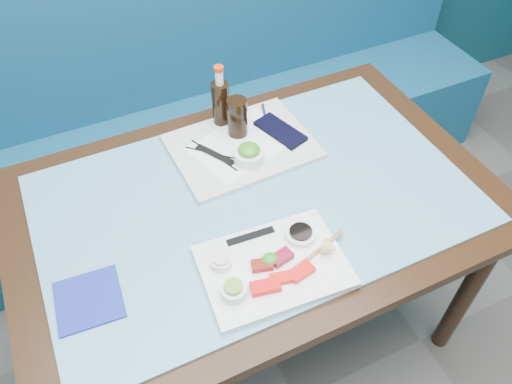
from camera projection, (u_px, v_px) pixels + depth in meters
name	position (u px, v px, depth m)	size (l,w,h in m)	color
booth_bench	(176.00, 129.00, 2.24)	(3.00, 0.56, 1.17)	navy
dining_table	(256.00, 218.00, 1.51)	(1.40, 0.90, 0.75)	black
glass_top	(256.00, 198.00, 1.44)	(1.22, 0.76, 0.01)	#5D9CBA
sashimi_plate	(273.00, 266.00, 1.27)	(0.36, 0.26, 0.02)	white
salmon_left	(265.00, 287.00, 1.21)	(0.07, 0.04, 0.02)	#F00C09
salmon_mid	(283.00, 278.00, 1.22)	(0.06, 0.03, 0.02)	#F81509
salmon_right	(301.00, 272.00, 1.24)	(0.07, 0.03, 0.02)	#FF100A
tuna_left	(262.00, 265.00, 1.25)	(0.05, 0.03, 0.02)	maroon
tuna_right	(281.00, 257.00, 1.26)	(0.06, 0.03, 0.02)	maroon
seaweed_garnish	(270.00, 259.00, 1.26)	(0.05, 0.04, 0.02)	#29871F
ramekin_wasabi	(234.00, 291.00, 1.19)	(0.07, 0.07, 0.03)	white
wasabi_fill	(233.00, 287.00, 1.18)	(0.05, 0.05, 0.01)	#77A635
ramekin_ginger	(221.00, 262.00, 1.25)	(0.05, 0.05, 0.02)	white
ginger_fill	(221.00, 259.00, 1.24)	(0.04, 0.04, 0.01)	beige
soy_dish	(301.00, 234.00, 1.32)	(0.08, 0.08, 0.02)	white
soy_fill	(301.00, 232.00, 1.31)	(0.06, 0.06, 0.01)	black
lemon_wedge	(330.00, 248.00, 1.27)	(0.05, 0.05, 0.04)	#FFE178
chopstick_sleeve	(251.00, 236.00, 1.32)	(0.13, 0.02, 0.00)	black
wooden_chopstick_a	(314.00, 253.00, 1.28)	(0.01, 0.01, 0.21)	#A77A4F
wooden_chopstick_b	(318.00, 251.00, 1.28)	(0.01, 0.01, 0.20)	#997A48
serving_tray	(242.00, 146.00, 1.58)	(0.43, 0.32, 0.02)	silver
paper_placemat	(242.00, 144.00, 1.57)	(0.30, 0.21, 0.00)	white
seaweed_bowl	(249.00, 156.00, 1.51)	(0.10, 0.10, 0.04)	white
seaweed_salad	(249.00, 150.00, 1.49)	(0.07, 0.07, 0.03)	#398B20
cola_glass	(237.00, 117.00, 1.56)	(0.06, 0.06, 0.13)	black
navy_pouch	(280.00, 131.00, 1.60)	(0.08, 0.17, 0.01)	black
fork	(264.00, 113.00, 1.67)	(0.01, 0.01, 0.09)	silver
black_chopstick_a	(214.00, 155.00, 1.53)	(0.01, 0.01, 0.20)	black
black_chopstick_b	(216.00, 154.00, 1.54)	(0.01, 0.01, 0.21)	black
tray_sleeve	(215.00, 155.00, 1.53)	(0.02, 0.14, 0.00)	black
cola_bottle_body	(221.00, 105.00, 1.60)	(0.06, 0.06, 0.16)	black
cola_bottle_neck	(219.00, 77.00, 1.52)	(0.03, 0.03, 0.05)	white
cola_bottle_cap	(219.00, 68.00, 1.50)	(0.03, 0.03, 0.01)	red
blue_napkin	(89.00, 300.00, 1.21)	(0.16, 0.16, 0.01)	navy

